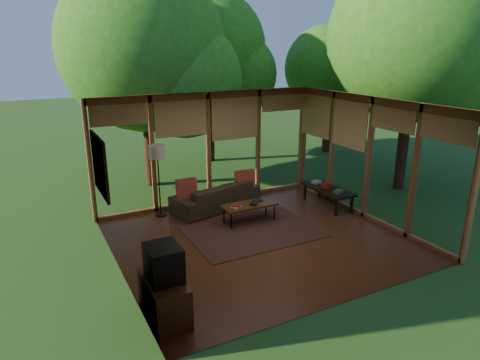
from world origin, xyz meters
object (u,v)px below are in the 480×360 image
floor_lamp (157,156)px  television (164,263)px  side_console (328,190)px  coffee_table (249,206)px  sofa (216,196)px  media_cabinet (164,298)px

floor_lamp → television: bearing=-106.2°
floor_lamp → side_console: floor_lamp is taller
floor_lamp → coffee_table: size_ratio=1.38×
floor_lamp → side_console: bearing=-18.8°
sofa → side_console: size_ratio=1.52×
sofa → coffee_table: 1.16m
sofa → coffee_table: size_ratio=1.78×
media_cabinet → coffee_table: size_ratio=0.83×
media_cabinet → sofa: bearing=55.9°
floor_lamp → coffee_table: bearing=-38.8°
media_cabinet → side_console: bearing=26.9°
coffee_table → side_console: side_console is taller
sofa → media_cabinet: (-2.42, -3.58, -0.01)m
sofa → floor_lamp: floor_lamp is taller
television → floor_lamp: size_ratio=0.33×
sofa → floor_lamp: size_ratio=1.29×
coffee_table → floor_lamp: bearing=141.2°
sofa → television: bearing=43.4°
media_cabinet → floor_lamp: size_ratio=0.61×
sofa → side_console: sofa is taller
television → side_console: (4.85, 2.47, -0.44)m
sofa → floor_lamp: bearing=-20.3°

